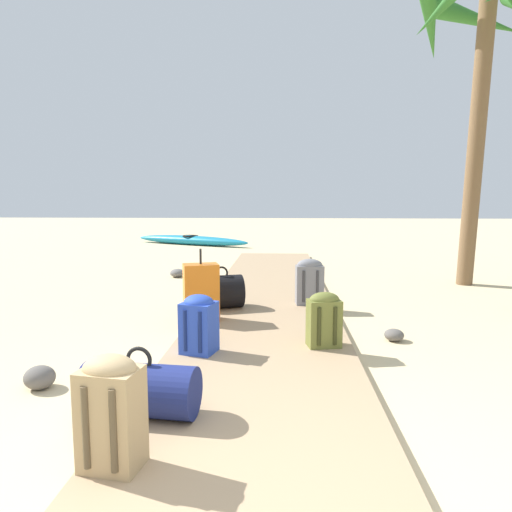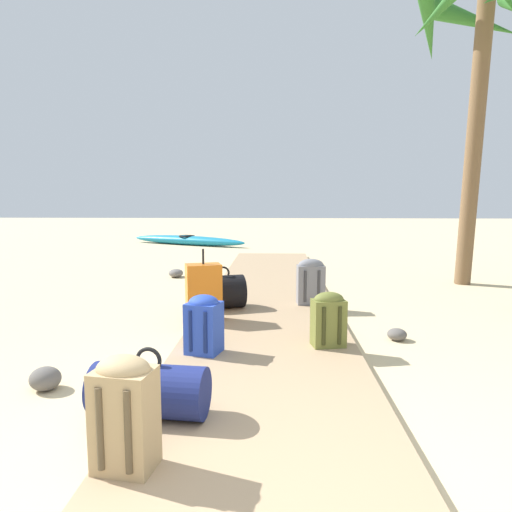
# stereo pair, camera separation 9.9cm
# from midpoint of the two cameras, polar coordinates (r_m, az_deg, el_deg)

# --- Properties ---
(ground_plane) EXTENTS (60.00, 60.00, 0.00)m
(ground_plane) POSITION_cam_midpoint_polar(r_m,az_deg,el_deg) (5.51, 1.86, -7.56)
(ground_plane) COLOR #D1BA8C
(boardwalk) EXTENTS (1.63, 9.78, 0.08)m
(boardwalk) POSITION_cam_midpoint_polar(r_m,az_deg,el_deg) (6.45, 2.07, -5.04)
(boardwalk) COLOR tan
(boardwalk) RESTS_ON ground
(backpack_tan) EXTENTS (0.31, 0.26, 0.57)m
(backpack_tan) POSITION_cam_midpoint_polar(r_m,az_deg,el_deg) (2.42, -16.45, -17.82)
(backpack_tan) COLOR tan
(backpack_tan) RESTS_ON boardwalk
(duffel_bag_black) EXTENTS (0.60, 0.54, 0.51)m
(duffel_bag_black) POSITION_cam_midpoint_polar(r_m,az_deg,el_deg) (5.57, -3.80, -4.43)
(duffel_bag_black) COLOR black
(duffel_bag_black) RESTS_ON boardwalk
(backpack_olive) EXTENTS (0.32, 0.25, 0.49)m
(backpack_olive) POSITION_cam_midpoint_polar(r_m,az_deg,el_deg) (4.16, 9.15, -7.63)
(backpack_olive) COLOR olive
(backpack_olive) RESTS_ON boardwalk
(suitcase_orange) EXTENTS (0.42, 0.34, 0.79)m
(suitcase_orange) POSITION_cam_midpoint_polar(r_m,az_deg,el_deg) (4.98, -6.29, -4.54)
(suitcase_orange) COLOR orange
(suitcase_orange) RESTS_ON boardwalk
(backpack_blue) EXTENTS (0.33, 0.31, 0.51)m
(backpack_blue) POSITION_cam_midpoint_polar(r_m,az_deg,el_deg) (3.97, -6.43, -8.20)
(backpack_blue) COLOR #2847B7
(backpack_blue) RESTS_ON boardwalk
(duffel_bag_navy) EXTENTS (0.73, 0.39, 0.43)m
(duffel_bag_navy) POSITION_cam_midpoint_polar(r_m,az_deg,el_deg) (2.96, -13.30, -15.87)
(duffel_bag_navy) COLOR navy
(duffel_bag_navy) RESTS_ON boardwalk
(backpack_grey) EXTENTS (0.35, 0.24, 0.57)m
(backpack_grey) POSITION_cam_midpoint_polar(r_m,az_deg,el_deg) (5.79, 7.17, -3.04)
(backpack_grey) COLOR slate
(backpack_grey) RESTS_ON boardwalk
(palm_tree_far_right) EXTENTS (2.15, 2.24, 4.89)m
(palm_tree_far_right) POSITION_cam_midpoint_polar(r_m,az_deg,el_deg) (8.39, 26.04, 23.06)
(palm_tree_far_right) COLOR brown
(palm_tree_far_right) RESTS_ON ground
(kayak) EXTENTS (3.96, 2.28, 0.30)m
(kayak) POSITION_cam_midpoint_polar(r_m,az_deg,el_deg) (14.39, -7.96, 1.97)
(kayak) COLOR teal
(kayak) RESTS_ON ground
(rock_right_mid) EXTENTS (0.23, 0.22, 0.12)m
(rock_right_mid) POSITION_cam_midpoint_polar(r_m,az_deg,el_deg) (4.79, 17.38, -9.36)
(rock_right_mid) COLOR #5B5651
(rock_right_mid) RESTS_ON ground
(rock_left_far) EXTENTS (0.31, 0.31, 0.17)m
(rock_left_far) POSITION_cam_midpoint_polar(r_m,az_deg,el_deg) (3.81, -24.65, -13.57)
(rock_left_far) COLOR #5B5651
(rock_left_far) RESTS_ON ground
(rock_left_near) EXTENTS (0.26, 0.31, 0.15)m
(rock_left_near) POSITION_cam_midpoint_polar(r_m,az_deg,el_deg) (8.40, -9.45, -2.09)
(rock_left_near) COLOR slate
(rock_left_near) RESTS_ON ground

